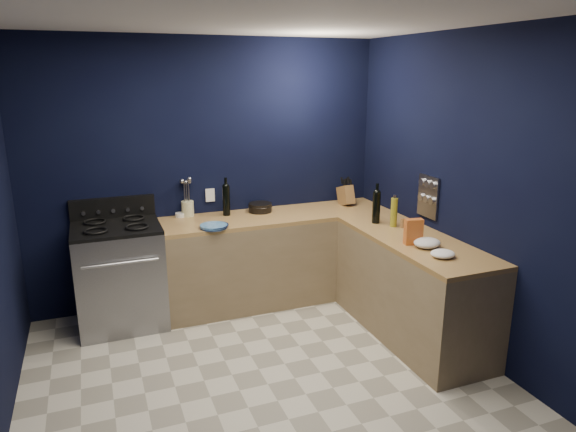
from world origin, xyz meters
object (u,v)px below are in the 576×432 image
knife_block (346,195)px  crouton_bag (413,232)px  plate_stack (214,226)px  gas_range (120,277)px  utensil_crock (188,209)px

knife_block → crouton_bag: knife_block is taller
plate_stack → crouton_bag: 1.76m
gas_range → crouton_bag: 2.64m
gas_range → utensil_crock: bearing=21.3°
crouton_bag → knife_block: bearing=96.5°
gas_range → knife_block: 2.41m
plate_stack → knife_block: bearing=12.6°
plate_stack → crouton_bag: crouton_bag is taller
crouton_bag → gas_range: bearing=161.1°
plate_stack → knife_block: 1.55m
utensil_crock → crouton_bag: crouton_bag is taller
crouton_bag → plate_stack: bearing=154.1°
gas_range → knife_block: size_ratio=4.60×
gas_range → utensil_crock: (0.69, 0.27, 0.52)m
knife_block → gas_range: bearing=179.7°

